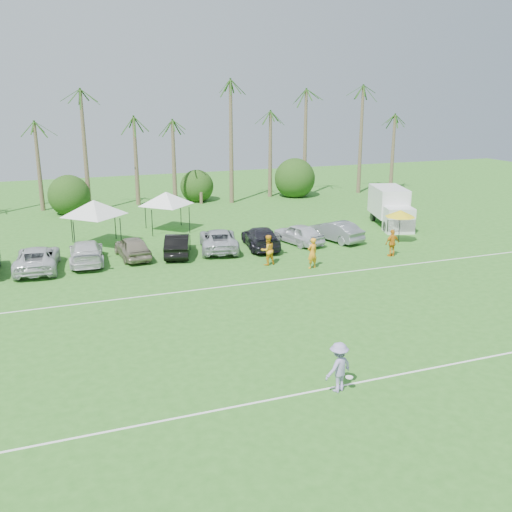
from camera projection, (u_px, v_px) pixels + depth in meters
name	position (u px, v px, depth m)	size (l,w,h in m)	color
ground	(332.00, 423.00, 18.34)	(120.00, 120.00, 0.00)	#2F6F21
field_lines	(248.00, 329.00, 25.54)	(80.00, 12.10, 0.01)	white
palm_tree_3	(34.00, 95.00, 47.09)	(2.40, 2.40, 11.90)	brown
palm_tree_4	(87.00, 126.00, 49.15)	(2.40, 2.40, 8.90)	brown
palm_tree_5	(133.00, 115.00, 50.25)	(2.40, 2.40, 9.90)	brown
palm_tree_6	(177.00, 104.00, 51.36)	(2.40, 2.40, 10.90)	brown
palm_tree_7	(219.00, 95.00, 52.48)	(2.40, 2.40, 11.90)	brown
palm_tree_8	(270.00, 122.00, 54.87)	(2.40, 2.40, 8.90)	brown
palm_tree_9	(317.00, 113.00, 56.31)	(2.40, 2.40, 9.90)	brown
palm_tree_10	(361.00, 103.00, 57.76)	(2.40, 2.40, 10.90)	brown
palm_tree_11	(395.00, 94.00, 58.87)	(2.40, 2.40, 11.90)	brown
bush_tree_1	(68.00, 191.00, 50.94)	(4.00, 4.00, 4.00)	brown
bush_tree_2	(198.00, 184.00, 54.98)	(4.00, 4.00, 4.00)	brown
bush_tree_3	(293.00, 178.00, 58.35)	(4.00, 4.00, 4.00)	brown
sideline_player_a	(312.00, 253.00, 34.25)	(0.69, 0.45, 1.89)	orange
sideline_player_b	(268.00, 250.00, 34.94)	(0.92, 0.71, 1.88)	orange
sideline_player_c	(392.00, 243.00, 36.78)	(1.04, 0.43, 1.78)	orange
box_truck	(391.00, 206.00, 45.06)	(3.74, 6.16, 2.98)	white
canopy_tent_left	(93.00, 200.00, 38.71)	(4.62, 4.62, 3.74)	black
canopy_tent_right	(166.00, 192.00, 43.10)	(4.34, 4.34, 3.52)	black
market_umbrella	(400.00, 214.00, 39.79)	(2.11, 2.11, 2.35)	black
frisbee_player	(339.00, 367.00, 20.06)	(1.35, 1.05, 1.84)	#9A8DC8
parked_car_2	(37.00, 258.00, 33.98)	(2.39, 5.18, 1.44)	silver
parked_car_3	(86.00, 252.00, 35.34)	(2.02, 4.96, 1.44)	silver
parked_car_4	(133.00, 247.00, 36.41)	(1.70, 4.22, 1.44)	gray
parked_car_5	(178.00, 244.00, 37.09)	(1.52, 4.37, 1.44)	black
parked_car_6	(219.00, 240.00, 38.33)	(2.39, 5.18, 1.44)	#B1B4BB
parked_car_7	(261.00, 237.00, 38.88)	(2.02, 4.96, 1.44)	black
parked_car_8	(298.00, 234.00, 39.92)	(1.70, 4.22, 1.44)	silver
parked_car_9	(336.00, 231.00, 40.73)	(1.52, 4.37, 1.44)	gray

